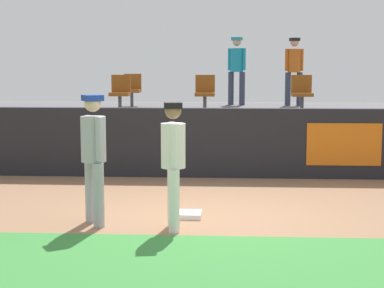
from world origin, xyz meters
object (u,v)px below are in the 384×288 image
first_base (188,215)px  player_runner_visitor (94,150)px  spectator_capped (237,66)px  player_fielder_home (174,157)px  seat_front_center (205,91)px  seat_front_left (120,91)px  seat_back_left (132,88)px  seat_front_right (302,91)px  spectator_hooded (294,66)px

first_base → player_runner_visitor: player_runner_visitor is taller
player_runner_visitor → spectator_capped: 8.29m
player_fielder_home → seat_front_center: (0.23, 5.59, 0.69)m
seat_front_left → seat_back_left: same height
seat_back_left → spectator_capped: 2.87m
player_runner_visitor → seat_front_right: seat_front_right is taller
first_base → seat_front_center: 5.17m
first_base → player_fielder_home: 1.23m
player_runner_visitor → spectator_capped: spectator_capped is taller
seat_front_right → player_runner_visitor: bearing=-123.7°
seat_back_left → player_fielder_home: bearing=-76.8°
first_base → seat_front_center: seat_front_center is taller
seat_front_left → seat_front_right: bearing=0.0°
seat_front_right → spectator_hooded: size_ratio=0.47×
seat_front_left → seat_front_center: bearing=0.0°
first_base → spectator_hooded: (2.34, 7.30, 2.24)m
player_runner_visitor → seat_back_left: size_ratio=2.24×
first_base → player_fielder_home: bearing=-102.8°
spectator_capped → player_runner_visitor: bearing=97.1°
first_base → seat_front_left: 5.50m
spectator_hooded → first_base: bearing=62.3°
seat_back_left → spectator_hooded: (4.22, 0.61, 0.56)m
seat_back_left → seat_front_left: bearing=-89.8°
player_fielder_home → seat_front_center: 5.63m
first_base → spectator_capped: size_ratio=0.22×
seat_front_left → seat_front_right: (4.14, 0.00, 0.00)m
seat_front_left → spectator_capped: spectator_capped is taller
seat_front_center → spectator_capped: spectator_capped is taller
spectator_hooded → seat_back_left: bearing=-1.8°
player_fielder_home → player_runner_visitor: size_ratio=0.95×
first_base → seat_front_right: seat_front_right is taller
first_base → player_fielder_home: player_fielder_home is taller
player_runner_visitor → seat_back_left: (-0.56, 7.19, 0.63)m
seat_front_left → spectator_capped: bearing=43.1°
seat_front_center → first_base: bearing=-90.8°
player_runner_visitor → spectator_capped: size_ratio=1.05×
player_fielder_home → seat_back_left: bearing=-175.8°
spectator_capped → spectator_hooded: bearing=-162.4°
player_runner_visitor → seat_front_left: (-0.55, 5.39, 0.63)m
seat_front_center → player_fielder_home: bearing=-92.4°
spectator_hooded → spectator_capped: spectator_capped is taller
first_base → seat_front_center: (0.07, 4.89, 1.68)m
first_base → spectator_hooded: size_ratio=0.23×
spectator_capped → player_fielder_home: bearing=105.4°
first_base → seat_front_right: 5.64m
player_fielder_home → spectator_hooded: size_ratio=1.01×
seat_front_right → spectator_capped: bearing=119.6°
player_runner_visitor → seat_front_right: (3.59, 5.39, 0.63)m
player_fielder_home → player_runner_visitor: bearing=-108.6°
player_runner_visitor → spectator_hooded: spectator_hooded is taller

